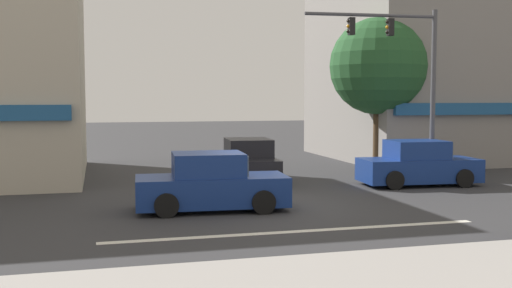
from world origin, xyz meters
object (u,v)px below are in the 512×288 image
utility_pole_far_right (401,70)px  traffic_light_mast (408,67)px  sedan_crossing_center (418,165)px  sedan_crossing_rightbound (248,162)px  sedan_crossing_leftbound (211,184)px  street_tree (378,66)px

utility_pole_far_right → traffic_light_mast: 5.35m
utility_pole_far_right → sedan_crossing_center: 6.85m
sedan_crossing_rightbound → sedan_crossing_center: bearing=-23.5°
sedan_crossing_leftbound → sedan_crossing_center: same height
sedan_crossing_leftbound → street_tree: bearing=40.4°
sedan_crossing_rightbound → utility_pole_far_right: bearing=21.0°
traffic_light_mast → sedan_crossing_center: bearing=-77.2°
street_tree → traffic_light_mast: size_ratio=1.04×
utility_pole_far_right → traffic_light_mast: (-2.33, -4.81, -0.13)m
traffic_light_mast → sedan_crossing_center: traffic_light_mast is taller
street_tree → sedan_crossing_rightbound: size_ratio=1.53×
sedan_crossing_rightbound → sedan_crossing_center: same height
utility_pole_far_right → sedan_crossing_rightbound: (-7.77, -2.98, -3.59)m
street_tree → utility_pole_far_right: (1.58, 0.90, -0.09)m
utility_pole_far_right → traffic_light_mast: bearing=-115.9°
sedan_crossing_center → street_tree: bearing=82.2°
traffic_light_mast → sedan_crossing_rightbound: size_ratio=1.47×
sedan_crossing_leftbound → sedan_crossing_center: (7.91, 2.75, 0.00)m
utility_pole_far_right → sedan_crossing_leftbound: size_ratio=1.98×
utility_pole_far_right → traffic_light_mast: utility_pole_far_right is taller
sedan_crossing_leftbound → sedan_crossing_center: 8.37m
utility_pole_far_right → sedan_crossing_leftbound: bearing=-141.1°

